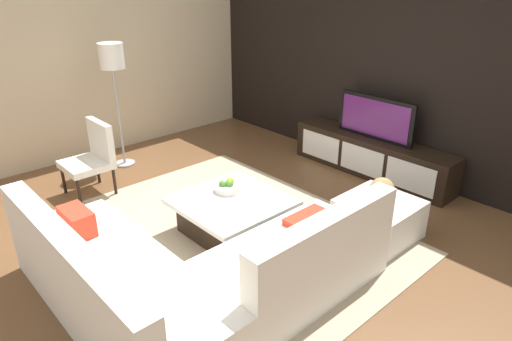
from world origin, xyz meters
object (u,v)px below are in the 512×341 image
object	(u,v)px
accent_chair_near	(93,154)
television	(376,118)
floor_lamp	(112,64)
decorative_ball	(382,190)
ottoman	(378,218)
sectional_couch	(191,274)
fruit_bowl	(228,187)
media_console	(371,156)
coffee_table	(232,215)

from	to	relation	value
accent_chair_near	television	bearing A→B (deg)	59.34
accent_chair_near	floor_lamp	xyz separation A→B (m)	(-0.55, 0.65, 0.90)
floor_lamp	decorative_ball	size ratio (longest dim) A/B	6.77
floor_lamp	accent_chair_near	bearing A→B (deg)	-49.49
television	ottoman	bearing A→B (deg)	-52.92
sectional_couch	fruit_bowl	xyz separation A→B (m)	(-0.79, 1.03, 0.15)
media_console	fruit_bowl	world-z (taller)	fruit_bowl
sectional_couch	fruit_bowl	distance (m)	1.31
media_console	television	distance (m)	0.52
media_console	accent_chair_near	world-z (taller)	accent_chair_near
coffee_table	sectional_couch	bearing A→B (deg)	-56.75
fruit_bowl	decorative_ball	bearing A→B (deg)	37.73
ottoman	accent_chair_near	bearing A→B (deg)	-150.33
media_console	television	size ratio (longest dim) A/B	2.07
floor_lamp	ottoman	world-z (taller)	floor_lamp
ottoman	fruit_bowl	xyz separation A→B (m)	(-1.23, -0.95, 0.23)
ottoman	fruit_bowl	size ratio (longest dim) A/B	2.50
fruit_bowl	coffee_table	bearing A→B (deg)	-28.98
sectional_couch	floor_lamp	xyz separation A→B (m)	(-3.01, 0.98, 1.10)
television	floor_lamp	world-z (taller)	floor_lamp
media_console	decorative_ball	size ratio (longest dim) A/B	9.17
coffee_table	floor_lamp	size ratio (longest dim) A/B	0.62
sectional_couch	accent_chair_near	world-z (taller)	accent_chair_near
coffee_table	decorative_ball	distance (m)	1.51
media_console	coffee_table	size ratio (longest dim) A/B	2.20
media_console	ottoman	size ratio (longest dim) A/B	3.20
media_console	sectional_couch	distance (m)	3.27
floor_lamp	fruit_bowl	xyz separation A→B (m)	(2.22, 0.05, -0.96)
ottoman	fruit_bowl	bearing A→B (deg)	-142.27
coffee_table	decorative_ball	xyz separation A→B (m)	(1.04, 1.05, 0.32)
coffee_table	television	bearing A→B (deg)	87.51
floor_lamp	coffee_table	bearing A→B (deg)	-1.11
sectional_couch	fruit_bowl	size ratio (longest dim) A/B	8.67
media_console	accent_chair_near	size ratio (longest dim) A/B	2.57
coffee_table	fruit_bowl	distance (m)	0.31
accent_chair_near	decorative_ball	size ratio (longest dim) A/B	3.56
media_console	floor_lamp	bearing A→B (deg)	-138.01
media_console	ottoman	xyz separation A→B (m)	(0.94, -1.25, -0.05)
media_console	coffee_table	distance (m)	2.30
television	sectional_couch	bearing A→B (deg)	-81.00
ottoman	coffee_table	bearing A→B (deg)	-134.89
decorative_ball	accent_chair_near	bearing A→B (deg)	-150.33
fruit_bowl	decorative_ball	world-z (taller)	decorative_ball
coffee_table	floor_lamp	bearing A→B (deg)	178.89
fruit_bowl	media_console	bearing A→B (deg)	82.71
television	ottoman	distance (m)	1.67
accent_chair_near	decorative_ball	xyz separation A→B (m)	(2.89, 1.65, 0.03)
television	ottoman	size ratio (longest dim) A/B	1.55
television	floor_lamp	size ratio (longest dim) A/B	0.66
floor_lamp	decorative_ball	world-z (taller)	floor_lamp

